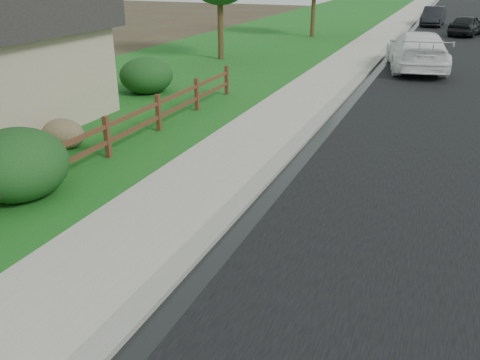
% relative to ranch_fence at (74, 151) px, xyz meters
% --- Properties ---
extents(road, '(8.00, 90.00, 0.02)m').
position_rel_ranch_fence_xyz_m(road, '(8.20, 28.60, -0.61)').
color(road, black).
rests_on(road, ground).
extents(curb, '(0.40, 90.00, 0.12)m').
position_rel_ranch_fence_xyz_m(curb, '(4.00, 28.60, -0.56)').
color(curb, gray).
rests_on(curb, ground).
extents(wet_gutter, '(0.50, 90.00, 0.00)m').
position_rel_ranch_fence_xyz_m(wet_gutter, '(4.35, 28.60, -0.60)').
color(wet_gutter, black).
rests_on(wet_gutter, road).
extents(sidewalk, '(2.20, 90.00, 0.10)m').
position_rel_ranch_fence_xyz_m(sidewalk, '(2.70, 28.60, -0.57)').
color(sidewalk, '#A49F8E').
rests_on(sidewalk, ground).
extents(grass_strip, '(1.60, 90.00, 0.06)m').
position_rel_ranch_fence_xyz_m(grass_strip, '(0.80, 28.60, -0.59)').
color(grass_strip, '#185016').
rests_on(grass_strip, ground).
extents(lawn_near, '(9.00, 90.00, 0.04)m').
position_rel_ranch_fence_xyz_m(lawn_near, '(-4.40, 28.60, -0.60)').
color(lawn_near, '#185016').
rests_on(lawn_near, ground).
extents(ranch_fence, '(0.12, 16.92, 1.10)m').
position_rel_ranch_fence_xyz_m(ranch_fence, '(0.00, 0.00, 0.00)').
color(ranch_fence, '#492D18').
rests_on(ranch_fence, ground).
extents(white_suv, '(3.46, 6.23, 1.71)m').
position_rel_ranch_fence_xyz_m(white_suv, '(5.95, 16.25, 0.26)').
color(white_suv, white).
rests_on(white_suv, road).
extents(dark_car_mid, '(2.56, 4.34, 1.39)m').
position_rel_ranch_fence_xyz_m(dark_car_mid, '(8.03, 30.36, 0.10)').
color(dark_car_mid, black).
rests_on(dark_car_mid, road).
extents(dark_car_far, '(1.72, 4.42, 1.43)m').
position_rel_ranch_fence_xyz_m(dark_car_far, '(5.60, 35.95, 0.12)').
color(dark_car_far, black).
rests_on(dark_car_far, road).
extents(boulder, '(1.22, 0.94, 0.79)m').
position_rel_ranch_fence_xyz_m(boulder, '(-1.57, 1.44, -0.22)').
color(boulder, brown).
rests_on(boulder, ground).
extents(shrub_c, '(2.53, 2.53, 1.46)m').
position_rel_ranch_fence_xyz_m(shrub_c, '(-0.30, -1.35, 0.11)').
color(shrub_c, '#1A4117').
rests_on(shrub_c, ground).
extents(shrub_d, '(2.23, 2.23, 1.34)m').
position_rel_ranch_fence_xyz_m(shrub_d, '(-2.90, 7.60, 0.05)').
color(shrub_d, '#1A4117').
rests_on(shrub_d, ground).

